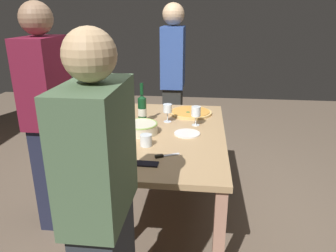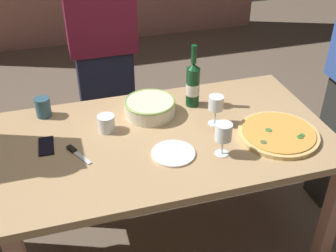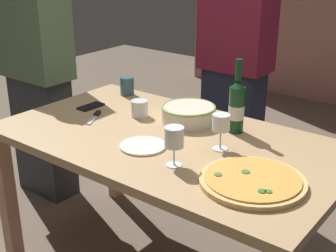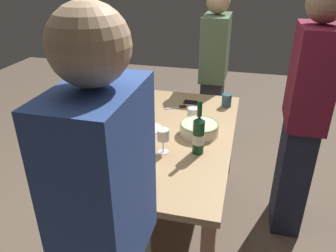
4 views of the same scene
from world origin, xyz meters
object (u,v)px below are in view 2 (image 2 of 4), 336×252
at_px(pizza, 278,134).
at_px(side_plate, 173,153).
at_px(pizza_knife, 76,152).
at_px(serving_bowl, 150,107).
at_px(wine_glass_by_bottle, 216,104).
at_px(person_host, 102,45).
at_px(dining_table, 168,150).
at_px(cup_ceramic, 43,107).
at_px(wine_bottle, 193,84).
at_px(cup_amber, 106,123).
at_px(cell_phone, 46,146).
at_px(wine_glass_near_pizza, 223,133).

distance_m(pizza, side_plate, 0.53).
bearing_deg(pizza_knife, serving_bowl, 29.82).
bearing_deg(wine_glass_by_bottle, person_host, 116.72).
relative_size(dining_table, cup_ceramic, 15.24).
bearing_deg(side_plate, person_host, 98.43).
distance_m(dining_table, cup_ceramic, 0.69).
xyz_separation_m(wine_glass_by_bottle, side_plate, (-0.28, -0.19, -0.11)).
relative_size(dining_table, serving_bowl, 5.95).
bearing_deg(side_plate, wine_bottle, 60.12).
bearing_deg(cup_amber, dining_table, -24.23).
distance_m(side_plate, cell_phone, 0.60).
height_order(dining_table, cell_phone, cell_phone).
bearing_deg(cup_amber, pizza_knife, -138.36).
bearing_deg(cup_amber, wine_glass_near_pizza, -35.48).
distance_m(cup_amber, person_host, 0.78).
height_order(serving_bowl, person_host, person_host).
height_order(dining_table, side_plate, side_plate).
height_order(cup_amber, pizza_knife, cup_amber).
xyz_separation_m(side_plate, cell_phone, (-0.56, 0.22, 0.00)).
height_order(serving_bowl, wine_bottle, wine_bottle).
height_order(side_plate, cell_phone, same).
distance_m(pizza, person_host, 1.26).
xyz_separation_m(dining_table, side_plate, (-0.02, -0.15, 0.10)).
relative_size(wine_bottle, side_plate, 1.70).
height_order(dining_table, pizza_knife, pizza_knife).
xyz_separation_m(dining_table, cup_amber, (-0.28, 0.13, 0.13)).
bearing_deg(wine_glass_near_pizza, pizza, 10.00).
bearing_deg(side_plate, cell_phone, 158.38).
relative_size(dining_table, pizza, 4.05).
bearing_deg(cell_phone, person_host, -114.62).
bearing_deg(pizza_knife, cell_phone, 144.73).
bearing_deg(person_host, pizza_knife, -27.83).
bearing_deg(wine_glass_by_bottle, dining_table, -172.71).
xyz_separation_m(pizza, serving_bowl, (-0.55, 0.37, 0.03)).
bearing_deg(cup_ceramic, person_host, 53.29).
bearing_deg(person_host, wine_bottle, 19.66).
bearing_deg(cell_phone, cup_amber, -167.38).
bearing_deg(person_host, cup_amber, -19.03).
distance_m(serving_bowl, cell_phone, 0.56).
distance_m(pizza, cup_ceramic, 1.20).
bearing_deg(pizza, wine_glass_by_bottle, 143.69).
relative_size(cup_ceramic, side_plate, 0.51).
bearing_deg(cell_phone, wine_bottle, -165.77).
bearing_deg(wine_glass_near_pizza, wine_bottle, 88.27).
xyz_separation_m(pizza, wine_bottle, (-0.31, 0.40, 0.11)).
bearing_deg(cup_ceramic, pizza, -25.09).
relative_size(dining_table, side_plate, 7.84).
height_order(serving_bowl, pizza_knife, serving_bowl).
bearing_deg(wine_bottle, serving_bowl, -172.58).
xyz_separation_m(wine_glass_near_pizza, cell_phone, (-0.77, 0.28, -0.11)).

